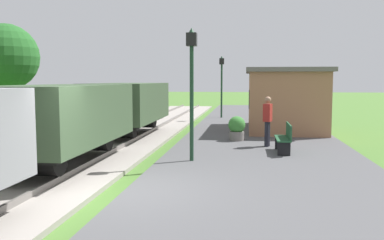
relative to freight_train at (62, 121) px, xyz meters
The scene contains 12 objects.
ground_plane 3.92m from the freight_train, 49.10° to the right, with size 160.00×160.00×0.00m, color #47702D.
platform_slab 6.38m from the freight_train, 26.33° to the right, with size 6.00×60.00×0.25m, color #4C4C4F.
track_ballast 3.08m from the freight_train, 90.00° to the right, with size 3.80×60.00×0.12m, color gray.
rail_near 3.11m from the freight_train, 75.43° to the right, with size 0.07×60.00×0.14m, color slate.
freight_train is the anchor object (origin of this frame).
station_hut 11.00m from the freight_train, 51.81° to the left, with size 3.50×5.80×2.78m.
bench_near_hut 6.73m from the freight_train, 20.01° to the left, with size 0.42×1.50×0.91m.
person_waiting 6.76m from the freight_train, 30.75° to the left, with size 0.34×0.43×1.71m.
potted_planter 6.73m from the freight_train, 45.06° to the left, with size 0.64×0.64×0.92m.
lamp_post_near 3.88m from the freight_train, ahead, with size 0.28×0.28×3.70m.
lamp_post_far 14.89m from the freight_train, 76.07° to the left, with size 0.28×0.28×3.70m.
tree_trackside_far 9.84m from the freight_train, 129.43° to the left, with size 3.09×3.09×5.13m.
Camera 1 is at (2.70, -8.28, 2.52)m, focal length 39.37 mm.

